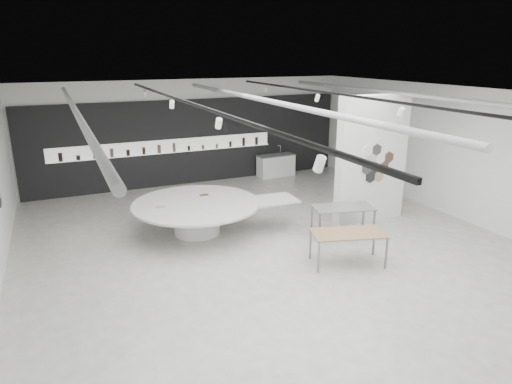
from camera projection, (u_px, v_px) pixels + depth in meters
name	position (u px, v px, depth m)	size (l,w,h in m)	color
room	(273.00, 171.00, 10.54)	(12.02, 14.02, 3.82)	beige
back_wall_display	(190.00, 142.00, 16.75)	(11.80, 0.27, 3.10)	black
partition_column	(372.00, 159.00, 12.89)	(2.20, 0.38, 3.60)	white
display_island	(199.00, 213.00, 12.25)	(4.41, 3.52, 0.88)	white
sample_table_wood	(348.00, 235.00, 10.39)	(1.81, 1.25, 0.77)	olive
sample_table_stone	(343.00, 209.00, 12.03)	(1.71, 1.14, 0.80)	slate
kitchen_counter	(276.00, 165.00, 18.01)	(1.54, 0.69, 1.19)	white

